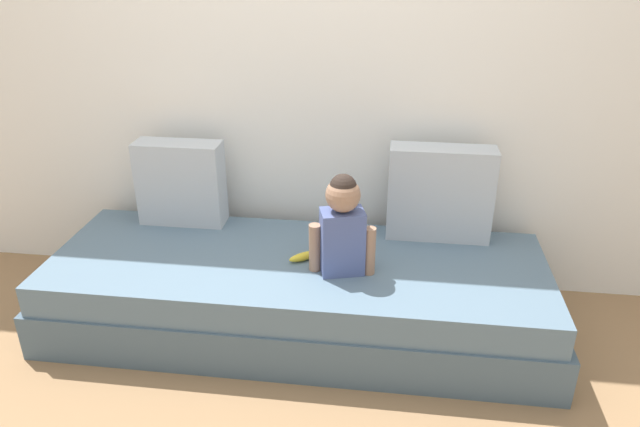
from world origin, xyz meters
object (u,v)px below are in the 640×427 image
Objects in this scene: couch at (298,294)px; throw_pillow_left at (181,183)px; toddler at (342,224)px; banana at (305,256)px; throw_pillow_right at (440,193)px.

throw_pillow_left reaches higher than couch.
toddler is at bearing -20.18° from couch.
banana is (0.04, -0.00, 0.22)m from couch.
throw_pillow_left is (-0.68, 0.33, 0.42)m from couch.
throw_pillow_left is at bearing 180.00° from throw_pillow_right.
throw_pillow_right is 0.61m from toddler.
couch is 0.50m from toddler.
toddler is (0.90, -0.42, 0.02)m from throw_pillow_left.
throw_pillow_left is 0.99m from toddler.
couch is 0.86m from throw_pillow_left.
throw_pillow_right reaches higher than banana.
couch is at bearing -26.38° from throw_pillow_left.
banana is (-0.63, -0.34, -0.22)m from throw_pillow_right.
throw_pillow_right is 3.05× the size of banana.
toddler reaches higher than throw_pillow_left.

